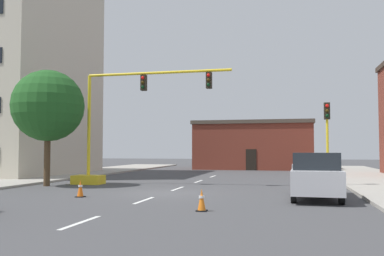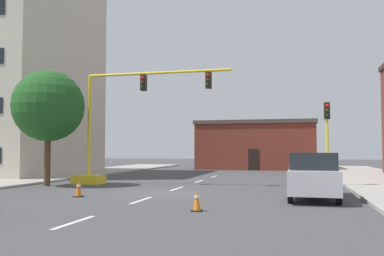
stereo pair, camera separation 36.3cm
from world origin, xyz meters
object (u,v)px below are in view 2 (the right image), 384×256
object	(u,v)px
traffic_signal_gantry	(108,147)
traffic_light_pole_right	(327,125)
tree_left_near	(48,106)
traffic_cone_roadside_b	(197,200)
pickup_truck_silver	(314,176)
traffic_cone_roadside_a	(79,188)

from	to	relation	value
traffic_signal_gantry	traffic_light_pole_right	distance (m)	13.04
traffic_light_pole_right	traffic_signal_gantry	bearing A→B (deg)	-175.80
traffic_light_pole_right	tree_left_near	distance (m)	16.25
traffic_light_pole_right	tree_left_near	bearing A→B (deg)	-170.08
traffic_signal_gantry	traffic_cone_roadside_b	bearing A→B (deg)	-51.21
traffic_light_pole_right	pickup_truck_silver	bearing A→B (deg)	-99.87
traffic_signal_gantry	traffic_light_pole_right	world-z (taller)	traffic_signal_gantry
traffic_light_pole_right	pickup_truck_silver	size ratio (longest dim) A/B	0.88
pickup_truck_silver	traffic_cone_roadside_b	xyz separation A→B (m)	(-4.07, -4.74, -0.60)
traffic_light_pole_right	tree_left_near	world-z (taller)	tree_left_near
traffic_cone_roadside_b	pickup_truck_silver	bearing A→B (deg)	49.36
traffic_signal_gantry	tree_left_near	world-z (taller)	traffic_signal_gantry
tree_left_near	traffic_cone_roadside_a	distance (m)	8.03
traffic_cone_roadside_b	traffic_signal_gantry	bearing A→B (deg)	128.79
traffic_signal_gantry	pickup_truck_silver	bearing A→B (deg)	-22.82
traffic_signal_gantry	pickup_truck_silver	xyz separation A→B (m)	(11.91, -5.01, -1.32)
tree_left_near	traffic_cone_roadside_b	world-z (taller)	tree_left_near
traffic_signal_gantry	tree_left_near	size ratio (longest dim) A/B	1.44
traffic_signal_gantry	traffic_cone_roadside_a	world-z (taller)	traffic_signal_gantry
tree_left_near	traffic_cone_roadside_b	size ratio (longest dim) A/B	8.92
traffic_signal_gantry	traffic_cone_roadside_a	bearing A→B (deg)	-75.88
pickup_truck_silver	traffic_cone_roadside_b	world-z (taller)	pickup_truck_silver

